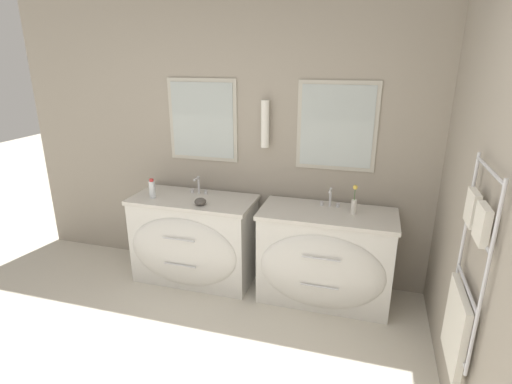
% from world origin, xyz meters
% --- Properties ---
extents(wall_back, '(4.85, 0.15, 2.60)m').
position_xyz_m(wall_back, '(0.00, 2.30, 1.31)').
color(wall_back, '#9E9384').
rests_on(wall_back, ground_plane).
extents(wall_right, '(0.13, 4.40, 2.60)m').
position_xyz_m(wall_right, '(1.65, 1.02, 1.29)').
color(wall_right, '#9E9384').
rests_on(wall_right, ground_plane).
extents(vanity_left, '(1.15, 0.61, 0.82)m').
position_xyz_m(vanity_left, '(-0.50, 1.93, 0.42)').
color(vanity_left, silver).
rests_on(vanity_left, ground_plane).
extents(vanity_right, '(1.15, 0.61, 0.82)m').
position_xyz_m(vanity_right, '(0.74, 1.93, 0.42)').
color(vanity_right, silver).
rests_on(vanity_right, ground_plane).
extents(faucet_left, '(0.17, 0.11, 0.17)m').
position_xyz_m(faucet_left, '(-0.50, 2.10, 0.90)').
color(faucet_left, silver).
rests_on(faucet_left, vanity_left).
extents(faucet_right, '(0.17, 0.11, 0.17)m').
position_xyz_m(faucet_right, '(0.74, 2.10, 0.90)').
color(faucet_right, silver).
rests_on(faucet_right, vanity_right).
extents(toiletry_bottle, '(0.06, 0.06, 0.18)m').
position_xyz_m(toiletry_bottle, '(-0.86, 1.87, 0.91)').
color(toiletry_bottle, silver).
rests_on(toiletry_bottle, vanity_left).
extents(amenity_bowl, '(0.11, 0.11, 0.06)m').
position_xyz_m(amenity_bowl, '(-0.35, 1.81, 0.86)').
color(amenity_bowl, '#4C4742').
rests_on(amenity_bowl, vanity_left).
extents(flower_vase, '(0.04, 0.04, 0.25)m').
position_xyz_m(flower_vase, '(0.95, 1.98, 0.92)').
color(flower_vase, silver).
rests_on(flower_vase, vanity_right).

